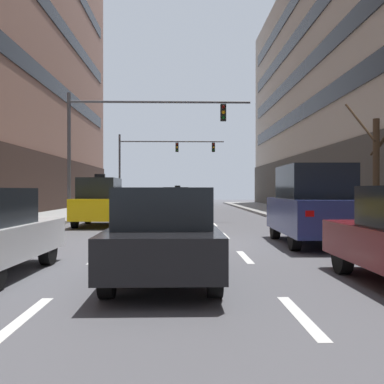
{
  "coord_description": "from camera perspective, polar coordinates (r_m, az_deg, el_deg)",
  "views": [
    {
      "loc": [
        0.22,
        -13.64,
        1.53
      ],
      "look_at": [
        0.8,
        12.46,
        1.41
      ],
      "focal_mm": 43.99,
      "sensor_mm": 36.0,
      "label": 1
    }
  ],
  "objects": [
    {
      "name": "street_tree_0",
      "position": [
        16.2,
        21.61,
        2.97
      ],
      "size": [
        1.84,
        1.61,
        4.35
      ],
      "color": "#4C3823",
      "rests_on": "sidewalk_right"
    },
    {
      "name": "ground_plane",
      "position": [
        13.72,
        -2.2,
        -6.14
      ],
      "size": [
        120.0,
        120.0,
        0.0
      ],
      "primitive_type": "plane",
      "color": "#515156"
    },
    {
      "name": "taxi_driving_3",
      "position": [
        39.06,
        -1.76,
        -0.75
      ],
      "size": [
        1.99,
        4.59,
        1.89
      ],
      "color": "black",
      "rests_on": "ground"
    },
    {
      "name": "lane_stripe_l2_s4",
      "position": [
        15.77,
        3.98,
        -5.29
      ],
      "size": [
        0.16,
        2.0,
        0.01
      ],
      "primitive_type": "cube",
      "color": "silver",
      "rests_on": "ground"
    },
    {
      "name": "lane_stripe_l1_s8",
      "position": [
        35.72,
        -4.29,
        -2.19
      ],
      "size": [
        0.16,
        2.0,
        0.01
      ],
      "primitive_type": "cube",
      "color": "silver",
      "rests_on": "ground"
    },
    {
      "name": "lane_stripe_l2_s7",
      "position": [
        30.71,
        1.42,
        -2.59
      ],
      "size": [
        0.16,
        2.0,
        0.01
      ],
      "primitive_type": "cube",
      "color": "silver",
      "rests_on": "ground"
    },
    {
      "name": "lane_stripe_l1_s9",
      "position": [
        40.71,
        -3.92,
        -1.89
      ],
      "size": [
        0.16,
        2.0,
        0.01
      ],
      "primitive_type": "cube",
      "color": "silver",
      "rests_on": "ground"
    },
    {
      "name": "taxi_driving_4",
      "position": [
        20.34,
        -11.11,
        -1.2
      ],
      "size": [
        1.78,
        4.21,
        2.2
      ],
      "color": "black",
      "rests_on": "ground"
    },
    {
      "name": "lane_stripe_l2_s2",
      "position": [
        6.01,
        13.01,
        -14.43
      ],
      "size": [
        0.16,
        2.0,
        0.01
      ],
      "primitive_type": "cube",
      "color": "silver",
      "rests_on": "ground"
    },
    {
      "name": "lane_stripe_l2_s9",
      "position": [
        40.69,
        0.76,
        -1.89
      ],
      "size": [
        0.16,
        2.0,
        0.01
      ],
      "primitive_type": "cube",
      "color": "silver",
      "rests_on": "ground"
    },
    {
      "name": "lane_stripe_l1_s4",
      "position": [
        15.82,
        -8.12,
        -5.27
      ],
      "size": [
        0.16,
        2.0,
        0.01
      ],
      "primitive_type": "cube",
      "color": "silver",
      "rests_on": "ground"
    },
    {
      "name": "lane_stripe_l1_s5",
      "position": [
        20.78,
        -6.47,
        -3.95
      ],
      "size": [
        0.16,
        2.0,
        0.01
      ],
      "primitive_type": "cube",
      "color": "silver",
      "rests_on": "ground"
    },
    {
      "name": "traffic_signal_1",
      "position": [
        42.67,
        -4.34,
        4.46
      ],
      "size": [
        9.51,
        0.35,
        6.4
      ],
      "color": "#4C4C51",
      "rests_on": "sidewalk_left"
    },
    {
      "name": "lane_stripe_l2_s5",
      "position": [
        20.74,
        2.71,
        -3.96
      ],
      "size": [
        0.16,
        2.0,
        0.01
      ],
      "primitive_type": "cube",
      "color": "silver",
      "rests_on": "ground"
    },
    {
      "name": "lane_stripe_l1_s2",
      "position": [
        6.13,
        -19.71,
        -14.14
      ],
      "size": [
        0.16,
        2.0,
        0.01
      ],
      "primitive_type": "cube",
      "color": "silver",
      "rests_on": "ground"
    },
    {
      "name": "car_driving_1",
      "position": [
        31.76,
        -1.88,
        -0.98
      ],
      "size": [
        2.12,
        4.64,
        1.71
      ],
      "color": "black",
      "rests_on": "ground"
    },
    {
      "name": "pedestrian_1",
      "position": [
        25.0,
        14.06,
        -0.66
      ],
      "size": [
        0.46,
        0.35,
        1.71
      ],
      "color": "#383D59",
      "rests_on": "sidewalk_right"
    },
    {
      "name": "car_parked_1",
      "position": [
        13.63,
        14.51,
        -1.54
      ],
      "size": [
        2.03,
        4.63,
        2.22
      ],
      "color": "black",
      "rests_on": "ground"
    },
    {
      "name": "lane_stripe_l1_s6",
      "position": [
        25.75,
        -5.46,
        -3.14
      ],
      "size": [
        0.16,
        2.0,
        0.01
      ],
      "primitive_type": "cube",
      "color": "silver",
      "rests_on": "ground"
    },
    {
      "name": "lane_stripe_l2_s3",
      "position": [
        10.84,
        6.42,
        -7.83
      ],
      "size": [
        0.16,
        2.0,
        0.01
      ],
      "primitive_type": "cube",
      "color": "silver",
      "rests_on": "ground"
    },
    {
      "name": "lane_stripe_l2_s6",
      "position": [
        25.72,
        1.94,
        -3.14
      ],
      "size": [
        0.16,
        2.0,
        0.01
      ],
      "primitive_type": "cube",
      "color": "silver",
      "rests_on": "ground"
    },
    {
      "name": "lane_stripe_l1_s10",
      "position": [
        45.7,
        -3.63,
        -1.66
      ],
      "size": [
        0.16,
        2.0,
        0.01
      ],
      "primitive_type": "cube",
      "color": "silver",
      "rests_on": "ground"
    },
    {
      "name": "lane_stripe_l2_s8",
      "position": [
        35.7,
        1.04,
        -2.19
      ],
      "size": [
        0.16,
        2.0,
        0.01
      ],
      "primitive_type": "cube",
      "color": "silver",
      "rests_on": "ground"
    },
    {
      "name": "lane_stripe_l2_s10",
      "position": [
        45.68,
        0.54,
        -1.66
      ],
      "size": [
        0.16,
        2.0,
        0.01
      ],
      "primitive_type": "cube",
      "color": "silver",
      "rests_on": "ground"
    },
    {
      "name": "lane_stripe_l1_s3",
      "position": [
        10.91,
        -11.29,
        -7.78
      ],
      "size": [
        0.16,
        2.0,
        0.01
      ],
      "primitive_type": "cube",
      "color": "silver",
      "rests_on": "ground"
    },
    {
      "name": "lane_stripe_l1_s7",
      "position": [
        30.73,
        -4.78,
        -2.59
      ],
      "size": [
        0.16,
        2.0,
        0.01
      ],
      "primitive_type": "cube",
      "color": "silver",
      "rests_on": "ground"
    },
    {
      "name": "pedestrian_0",
      "position": [
        17.68,
        20.19,
        -1.42
      ],
      "size": [
        0.53,
        0.24,
        1.53
      ],
      "color": "#383D59",
      "rests_on": "sidewalk_right"
    },
    {
      "name": "car_driving_0",
      "position": [
        7.91,
        -3.45,
        -5.24
      ],
      "size": [
        1.78,
        4.18,
        1.56
      ],
      "color": "black",
      "rests_on": "ground"
    },
    {
      "name": "traffic_signal_0",
      "position": [
        23.82,
        -8.03,
        7.4
      ],
      "size": [
        9.13,
        0.35,
        6.22
      ],
      "color": "#4C4C51",
      "rests_on": "sidewalk_left"
    }
  ]
}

